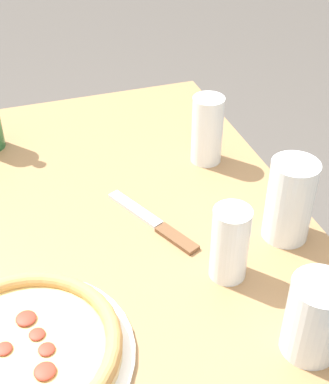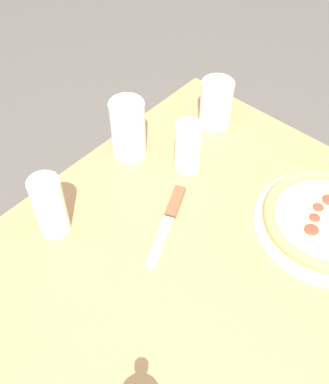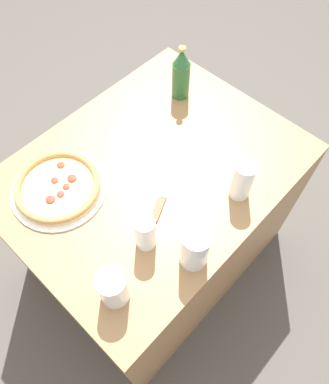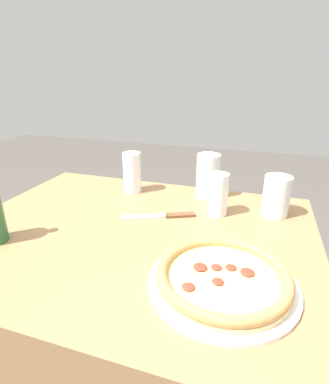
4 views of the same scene
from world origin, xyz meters
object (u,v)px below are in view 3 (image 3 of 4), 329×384
at_px(beer_bottle, 181,74).
at_px(knife, 163,195).
at_px(pizza_pepperoni, 58,187).
at_px(glass_iced_tea, 145,234).
at_px(glass_mango_juice, 195,249).
at_px(glass_lemonade, 113,288).
at_px(glass_water, 242,182).

xyz_separation_m(beer_bottle, knife, (-0.38, -0.27, -0.10)).
xyz_separation_m(pizza_pepperoni, glass_iced_tea, (0.06, -0.34, 0.04)).
relative_size(glass_mango_juice, beer_bottle, 0.71).
distance_m(glass_lemonade, beer_bottle, 0.81).
xyz_separation_m(glass_water, glass_mango_juice, (-0.27, -0.04, 0.00)).
bearing_deg(beer_bottle, pizza_pepperoni, -179.43).
bearing_deg(beer_bottle, glass_mango_juice, -134.67).
height_order(glass_lemonade, glass_mango_juice, glass_mango_juice).
height_order(glass_water, glass_mango_juice, glass_mango_juice).
xyz_separation_m(glass_iced_tea, beer_bottle, (0.53, 0.34, 0.04)).
height_order(pizza_pepperoni, glass_iced_tea, glass_iced_tea).
bearing_deg(knife, glass_lemonade, -158.95).
bearing_deg(glass_water, glass_iced_tea, 163.84).
relative_size(glass_water, beer_bottle, 0.69).
height_order(pizza_pepperoni, glass_water, glass_water).
xyz_separation_m(glass_lemonade, glass_mango_juice, (0.23, -0.09, 0.01)).
bearing_deg(glass_mango_juice, glass_lemonade, 159.12).
height_order(pizza_pepperoni, beer_bottle, beer_bottle).
bearing_deg(glass_mango_juice, glass_iced_tea, 112.60).
xyz_separation_m(glass_water, glass_iced_tea, (-0.33, 0.10, -0.01)).
xyz_separation_m(glass_water, knife, (-0.17, 0.17, -0.06)).
bearing_deg(glass_mango_juice, glass_water, 8.73).
height_order(pizza_pepperoni, glass_lemonade, glass_lemonade).
bearing_deg(pizza_pepperoni, beer_bottle, 0.57).
bearing_deg(glass_iced_tea, beer_bottle, 32.84).
height_order(glass_lemonade, knife, glass_lemonade).
bearing_deg(knife, beer_bottle, 35.35).
height_order(glass_iced_tea, knife, glass_iced_tea).
bearing_deg(pizza_pepperoni, glass_mango_juice, -75.74).
xyz_separation_m(glass_water, beer_bottle, (0.20, 0.44, 0.03)).
distance_m(pizza_pepperoni, glass_iced_tea, 0.35).
relative_size(glass_lemonade, glass_mango_juice, 0.82).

